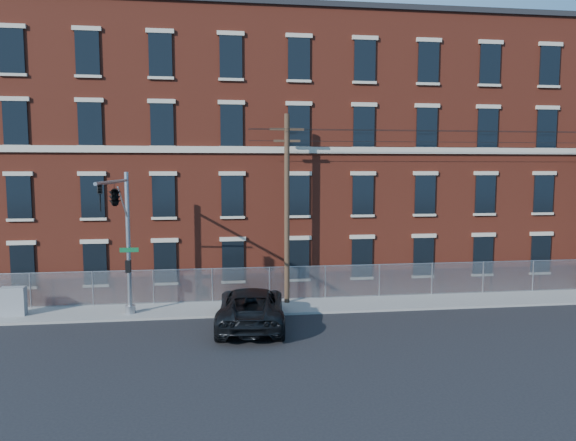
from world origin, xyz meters
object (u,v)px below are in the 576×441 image
Objects in this scene: traffic_signal_mast at (118,211)px; utility_pole_near at (287,205)px; utility_cabinet at (13,301)px; pickup_truck at (251,307)px.

utility_pole_near is at bearing 23.14° from traffic_signal_mast.
traffic_signal_mast is 7.69m from utility_cabinet.
utility_cabinet is at bearing -8.91° from pickup_truck.
pickup_truck is 4.58× the size of utility_cabinet.
utility_pole_near is 6.09m from pickup_truck.
utility_pole_near reaches higher than utility_cabinet.
traffic_signal_mast is 7.38m from pickup_truck.
utility_pole_near is at bearing 0.86° from utility_cabinet.
utility_pole_near is at bearing -116.25° from pickup_truck.
pickup_truck is (5.85, -0.15, -4.49)m from traffic_signal_mast.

